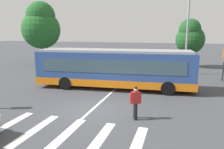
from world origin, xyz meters
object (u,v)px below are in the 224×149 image
(pedestrian_crossing_street, at_px, (136,101))
(background_tree_left, at_px, (41,26))
(background_tree_right, at_px, (190,37))
(twin_arm_street_lamp, at_px, (188,18))
(city_transit_bus, at_px, (114,68))
(parked_car_red, at_px, (119,61))
(parked_car_teal, at_px, (161,62))
(parked_car_white, at_px, (139,61))

(pedestrian_crossing_street, xyz_separation_m, background_tree_left, (-15.78, 14.92, 4.26))
(background_tree_right, bearing_deg, twin_arm_street_lamp, -96.08)
(city_transit_bus, height_order, parked_car_red, city_transit_bus)
(parked_car_teal, distance_m, twin_arm_street_lamp, 6.62)
(pedestrian_crossing_street, xyz_separation_m, parked_car_red, (-5.29, 16.40, -0.20))
(parked_car_white, bearing_deg, twin_arm_street_lamp, -29.79)
(parked_car_teal, height_order, background_tree_right, background_tree_right)
(pedestrian_crossing_street, height_order, parked_car_white, pedestrian_crossing_street)
(parked_car_red, distance_m, parked_car_white, 2.53)
(parked_car_red, distance_m, parked_car_teal, 5.30)
(parked_car_white, xyz_separation_m, background_tree_right, (6.02, 1.93, 3.05))
(parked_car_teal, bearing_deg, background_tree_right, 28.24)
(parked_car_white, distance_m, background_tree_left, 13.85)
(parked_car_red, relative_size, twin_arm_street_lamp, 0.48)
(background_tree_left, height_order, background_tree_right, background_tree_left)
(city_transit_bus, relative_size, twin_arm_street_lamp, 1.32)
(twin_arm_street_lamp, relative_size, background_tree_left, 1.12)
(background_tree_right, bearing_deg, parked_car_red, -167.35)
(city_transit_bus, height_order, pedestrian_crossing_street, city_transit_bus)
(parked_car_white, relative_size, parked_car_teal, 1.00)
(parked_car_teal, height_order, background_tree_left, background_tree_left)
(parked_car_red, xyz_separation_m, background_tree_left, (-10.49, -1.48, 4.47))
(parked_car_white, bearing_deg, background_tree_left, -173.58)
(background_tree_left, bearing_deg, pedestrian_crossing_street, -43.40)
(pedestrian_crossing_street, relative_size, background_tree_left, 0.20)
(parked_car_red, bearing_deg, twin_arm_street_lamp, -21.46)
(parked_car_red, distance_m, background_tree_left, 11.50)
(background_tree_right, bearing_deg, parked_car_white, -162.19)
(parked_car_red, height_order, parked_car_teal, same)
(twin_arm_street_lamp, bearing_deg, background_tree_right, 83.92)
(parked_car_white, xyz_separation_m, background_tree_left, (-13.03, -1.47, 4.47))
(background_tree_left, distance_m, background_tree_right, 19.39)
(pedestrian_crossing_street, xyz_separation_m, background_tree_right, (3.26, 18.32, 2.85))
(parked_car_white, height_order, parked_car_teal, same)
(city_transit_bus, bearing_deg, parked_car_teal, 75.68)
(twin_arm_street_lamp, distance_m, background_tree_left, 18.59)
(background_tree_right, bearing_deg, city_transit_bus, -115.46)
(parked_car_white, height_order, background_tree_right, background_tree_right)
(twin_arm_street_lamp, bearing_deg, city_transit_bus, -125.80)
(pedestrian_crossing_street, relative_size, twin_arm_street_lamp, 0.18)
(parked_car_red, height_order, twin_arm_street_lamp, twin_arm_street_lamp)
(parked_car_teal, xyz_separation_m, background_tree_right, (3.25, 1.75, 3.05))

